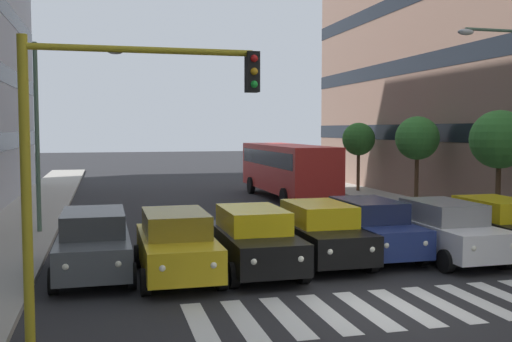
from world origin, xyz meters
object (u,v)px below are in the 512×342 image
object	(u,v)px
traffic_light_gantry	(97,139)
car_6	(94,243)
car_1	(445,230)
car_5	(176,244)
car_3	(320,232)
street_tree_1	(499,140)
car_0	(499,226)
bus_behind_traffic	(287,166)
car_4	(254,239)
street_lamp_right	(52,115)
street_tree_3	(359,139)
street_tree_2	(417,139)
car_2	(370,228)

from	to	relation	value
traffic_light_gantry	car_6	bearing A→B (deg)	-87.73
car_1	car_5	world-z (taller)	same
car_3	street_tree_1	world-z (taller)	street_tree_1
car_0	car_6	world-z (taller)	same
car_1	bus_behind_traffic	world-z (taller)	bus_behind_traffic
car_4	street_lamp_right	world-z (taller)	street_lamp_right
street_tree_1	car_4	bearing A→B (deg)	22.58
car_0	street_tree_3	bearing A→B (deg)	-100.23
car_4	car_1	bearing A→B (deg)	-179.40
traffic_light_gantry	street_tree_2	bearing A→B (deg)	-134.95
car_6	traffic_light_gantry	bearing A→B (deg)	92.27
car_6	street_tree_3	bearing A→B (deg)	-131.72
traffic_light_gantry	street_lamp_right	distance (m)	11.80
car_0	car_5	distance (m)	9.98
car_0	car_6	xyz separation A→B (m)	(12.06, -0.31, 0.00)
car_4	traffic_light_gantry	bearing A→B (deg)	47.52
car_2	street_tree_3	bearing A→B (deg)	-113.19
car_4	street_tree_1	xyz separation A→B (m)	(-11.05, -4.60, 2.57)
bus_behind_traffic	car_3	bearing A→B (deg)	76.11
bus_behind_traffic	traffic_light_gantry	world-z (taller)	traffic_light_gantry
street_lamp_right	car_1	bearing A→B (deg)	147.98
car_3	car_5	xyz separation A→B (m)	(4.24, 0.71, 0.00)
car_5	bus_behind_traffic	size ratio (longest dim) A/B	0.42
car_2	street_tree_1	bearing A→B (deg)	-153.24
car_0	car_2	distance (m)	4.05
car_5	traffic_light_gantry	distance (m)	5.44
street_lamp_right	car_4	bearing A→B (deg)	127.97
car_1	bus_behind_traffic	bearing A→B (deg)	-90.00
traffic_light_gantry	car_0	bearing A→B (deg)	-158.76
car_6	street_tree_1	xyz separation A→B (m)	(-15.26, -4.05, 2.57)
car_6	street_tree_2	distance (m)	18.29
car_6	street_lamp_right	size ratio (longest dim) A/B	0.65
car_1	street_tree_3	xyz separation A→B (m)	(-5.12, -17.52, 2.36)
car_0	street_lamp_right	distance (m)	15.67
car_2	car_3	size ratio (longest dim) A/B	1.00
bus_behind_traffic	street_tree_3	distance (m)	5.61
car_5	street_tree_3	world-z (taller)	street_tree_3
car_0	car_4	distance (m)	7.86
car_5	car_6	size ratio (longest dim) A/B	1.00
car_6	street_lamp_right	distance (m)	7.73
car_1	street_tree_2	xyz separation A→B (m)	(-5.03, -10.50, 2.52)
car_6	street_lamp_right	bearing A→B (deg)	-77.57
car_4	car_3	bearing A→B (deg)	-164.44
car_3	bus_behind_traffic	xyz separation A→B (m)	(-3.74, -15.14, 0.97)
street_tree_1	street_tree_3	bearing A→B (deg)	-89.69
car_6	traffic_light_gantry	size ratio (longest dim) A/B	0.81
car_4	bus_behind_traffic	world-z (taller)	bus_behind_traffic
bus_behind_traffic	street_tree_2	bearing A→B (deg)	134.24
car_3	car_6	bearing A→B (deg)	0.39
car_6	street_tree_2	world-z (taller)	street_tree_2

